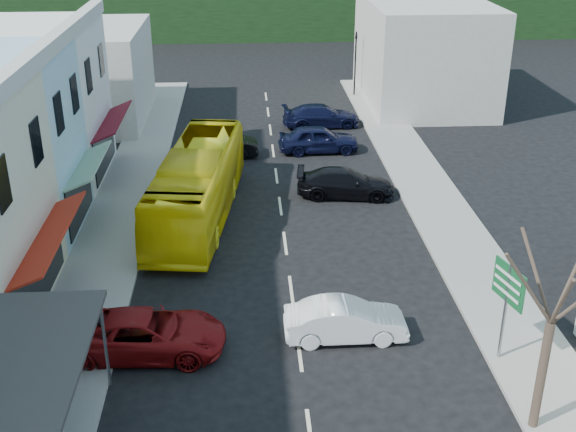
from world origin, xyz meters
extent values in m
plane|color=black|center=(0.00, 0.00, 0.00)|extent=(120.00, 120.00, 0.00)
cube|color=gray|center=(-7.50, 10.00, 0.07)|extent=(3.00, 52.00, 0.15)
cube|color=gray|center=(7.50, 10.00, 0.07)|extent=(3.00, 52.00, 0.15)
cube|color=#9B1F0F|center=(-8.40, 3.00, 3.05)|extent=(1.30, 6.80, 0.08)
cube|color=#195926|center=(-8.40, 10.00, 3.05)|extent=(1.30, 5.10, 0.08)
cube|color=white|center=(-12.50, 16.50, 4.00)|extent=(7.00, 7.00, 8.00)
cube|color=#5D0C16|center=(-8.40, 16.50, 3.05)|extent=(1.30, 5.95, 0.08)
cube|color=#B7B2A8|center=(-12.00, 27.00, 3.00)|extent=(8.00, 10.00, 6.00)
cube|color=#B7B2A8|center=(11.00, 30.00, 3.50)|extent=(8.00, 12.00, 7.00)
imported|color=yellow|center=(-3.83, 10.94, 1.55)|extent=(3.96, 11.82, 3.10)
imported|color=white|center=(1.61, 0.72, 0.70)|extent=(4.41, 1.83, 1.40)
imported|color=maroon|center=(-5.00, 0.29, 0.70)|extent=(4.68, 2.11, 1.40)
imported|color=black|center=(3.29, 13.04, 0.70)|extent=(4.69, 2.36, 1.40)
imported|color=black|center=(2.62, 19.66, 0.70)|extent=(4.46, 1.95, 1.40)
imported|color=black|center=(-3.11, 19.24, 0.70)|extent=(4.41, 1.83, 1.40)
imported|color=black|center=(3.27, 24.48, 0.70)|extent=(4.65, 2.25, 1.40)
imported|color=black|center=(-6.56, 0.65, 1.00)|extent=(0.51, 0.66, 1.70)
camera|label=1|loc=(-1.60, -19.74, 13.97)|focal=45.00mm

